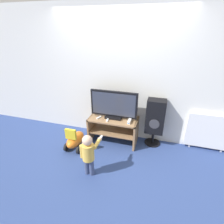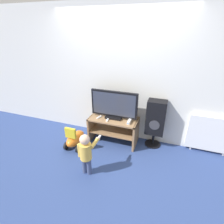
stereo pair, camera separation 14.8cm
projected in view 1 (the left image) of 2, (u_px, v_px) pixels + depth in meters
name	position (u px, v px, depth m)	size (l,w,h in m)	color
ground_plane	(110.00, 147.00, 3.50)	(16.00, 16.00, 0.00)	navy
wall_back	(118.00, 76.00, 3.41)	(10.00, 0.06, 2.60)	silver
tv_stand	(113.00, 126.00, 3.55)	(0.97, 0.47, 0.53)	#93704C
television	(114.00, 105.00, 3.37)	(0.92, 0.20, 0.56)	black
game_console	(129.00, 121.00, 3.31)	(0.05, 0.19, 0.05)	white
remote_primary	(99.00, 117.00, 3.48)	(0.08, 0.13, 0.03)	white
remote_secondary	(107.00, 120.00, 3.38)	(0.05, 0.13, 0.03)	white
child	(89.00, 152.00, 2.68)	(0.28, 0.43, 0.73)	#3F4C72
speaker_tower	(155.00, 118.00, 3.36)	(0.35, 0.32, 0.96)	black
ride_on_toy	(75.00, 140.00, 3.40)	(0.30, 0.52, 0.50)	orange
radiator	(209.00, 131.00, 3.27)	(0.81, 0.08, 0.75)	white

